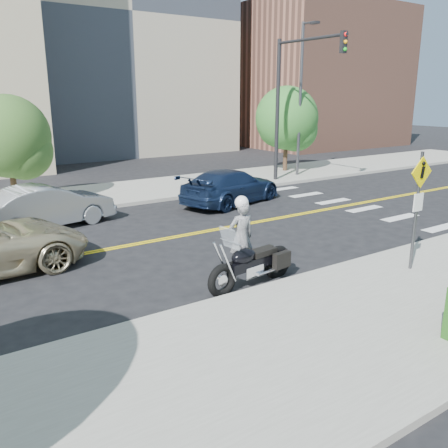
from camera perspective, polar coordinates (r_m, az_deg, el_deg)
name	(u,v)px	position (r m, az deg, el deg)	size (l,w,h in m)	color
ground_plane	(155,241)	(15.19, -8.35, -2.01)	(120.00, 120.00, 0.00)	black
sidewalk_near	(328,334)	(9.45, 12.44, -12.80)	(60.00, 5.00, 0.15)	#9E9B91
sidewalk_far	(80,198)	(21.99, -16.93, 3.06)	(60.00, 5.00, 0.15)	#9E9B91
building_mid	(97,23)	(42.00, -15.06, 22.32)	(18.00, 14.00, 20.00)	#A39984
building_right	(313,78)	(46.23, 10.66, 16.89)	(14.00, 12.00, 12.00)	#8C5947
lamp_post	(300,101)	(26.77, 9.13, 14.38)	(0.16, 0.16, 8.00)	#4C4C51
traffic_light	(290,91)	(24.37, 7.96, 15.58)	(0.28, 4.50, 7.00)	black
pedestrian_sign	(418,200)	(12.68, 22.29, 2.71)	(0.78, 0.08, 3.00)	#4C4C51
motorcyclist	(241,235)	(12.05, 2.09, -1.37)	(0.74, 0.51, 2.05)	silver
motorcycle	(252,254)	(11.38, 3.42, -3.61)	(2.60, 0.79, 1.58)	black
parked_car_silver	(47,206)	(17.47, -20.53, 2.00)	(1.60, 4.58, 1.51)	#9B9EA2
parked_car_blue	(231,186)	(20.11, 0.86, 4.54)	(2.05, 5.04, 1.46)	#19294B
tree_far_a	(8,137)	(21.10, -24.55, 9.54)	(3.31, 3.31, 4.53)	#382619
tree_far_b	(287,118)	(28.22, 7.54, 12.51)	(3.62, 3.62, 5.00)	#382619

